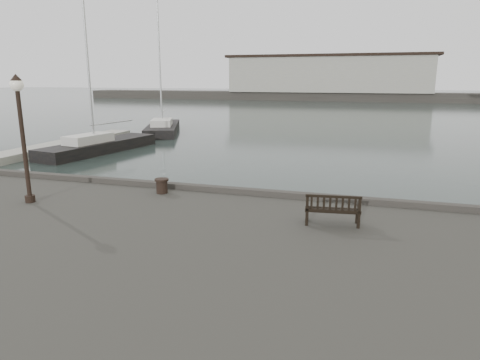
# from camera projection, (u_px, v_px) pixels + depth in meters

# --- Properties ---
(ground) EXTENTS (400.00, 400.00, 0.00)m
(ground) POSITION_uv_depth(u_px,v_px,m) (287.00, 242.00, 14.00)
(ground) COLOR black
(ground) RESTS_ON ground
(pontoon) EXTENTS (2.00, 24.00, 0.50)m
(pontoon) POSITION_uv_depth(u_px,v_px,m) (23.00, 154.00, 28.90)
(pontoon) COLOR #9D9B92
(pontoon) RESTS_ON ground
(breakwater) EXTENTS (140.00, 9.50, 12.20)m
(breakwater) POSITION_uv_depth(u_px,v_px,m) (342.00, 82.00, 99.90)
(breakwater) COLOR #383530
(breakwater) RESTS_ON ground
(bench) EXTENTS (1.43, 0.65, 0.79)m
(bench) POSITION_uv_depth(u_px,v_px,m) (332.00, 215.00, 10.92)
(bench) COLOR black
(bench) RESTS_ON quay
(bollard_left) EXTENTS (0.47, 0.47, 0.48)m
(bollard_left) POSITION_uv_depth(u_px,v_px,m) (162.00, 186.00, 13.94)
(bollard_left) COLOR black
(bollard_left) RESTS_ON quay
(lamp_post) EXTENTS (0.38, 0.38, 3.79)m
(lamp_post) POSITION_uv_depth(u_px,v_px,m) (21.00, 122.00, 12.42)
(lamp_post) COLOR black
(lamp_post) RESTS_ON quay
(yacht_c) EXTENTS (3.91, 10.17, 13.31)m
(yacht_c) POSITION_uv_depth(u_px,v_px,m) (100.00, 149.00, 30.93)
(yacht_c) COLOR black
(yacht_c) RESTS_ON ground
(yacht_d) EXTENTS (6.46, 10.61, 12.89)m
(yacht_d) POSITION_uv_depth(u_px,v_px,m) (163.00, 130.00, 42.11)
(yacht_d) COLOR black
(yacht_d) RESTS_ON ground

